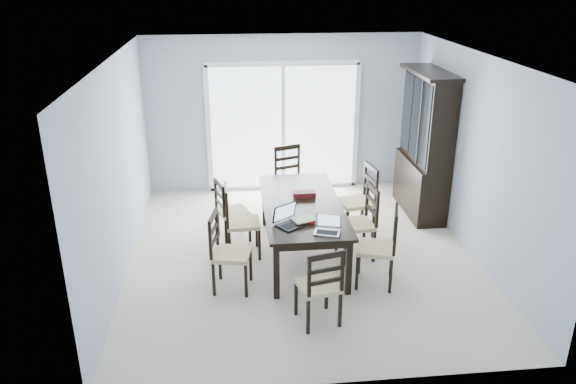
# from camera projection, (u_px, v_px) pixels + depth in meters

# --- Properties ---
(floor) EXTENTS (5.00, 5.00, 0.00)m
(floor) POSITION_uv_depth(u_px,v_px,m) (301.00, 255.00, 7.50)
(floor) COLOR beige
(floor) RESTS_ON ground
(ceiling) EXTENTS (5.00, 5.00, 0.00)m
(ceiling) POSITION_uv_depth(u_px,v_px,m) (303.00, 57.00, 6.53)
(ceiling) COLOR white
(ceiling) RESTS_ON back_wall
(back_wall) EXTENTS (4.50, 0.02, 2.60)m
(back_wall) POSITION_uv_depth(u_px,v_px,m) (283.00, 114.00, 9.32)
(back_wall) COLOR #9EAABC
(back_wall) RESTS_ON floor
(wall_left) EXTENTS (0.02, 5.00, 2.60)m
(wall_left) POSITION_uv_depth(u_px,v_px,m) (118.00, 169.00, 6.79)
(wall_left) COLOR #9EAABC
(wall_left) RESTS_ON floor
(wall_right) EXTENTS (0.02, 5.00, 2.60)m
(wall_right) POSITION_uv_depth(u_px,v_px,m) (475.00, 157.00, 7.23)
(wall_right) COLOR #9EAABC
(wall_right) RESTS_ON floor
(balcony) EXTENTS (4.50, 2.00, 0.10)m
(balcony) POSITION_uv_depth(u_px,v_px,m) (278.00, 170.00, 10.75)
(balcony) COLOR gray
(balcony) RESTS_ON ground
(railing) EXTENTS (4.50, 0.06, 1.10)m
(railing) POSITION_uv_depth(u_px,v_px,m) (274.00, 126.00, 11.44)
(railing) COLOR #99999E
(railing) RESTS_ON balcony
(dining_table) EXTENTS (1.00, 2.20, 0.75)m
(dining_table) POSITION_uv_depth(u_px,v_px,m) (302.00, 209.00, 7.25)
(dining_table) COLOR black
(dining_table) RESTS_ON floor
(china_hutch) EXTENTS (0.50, 1.38, 2.20)m
(china_hutch) POSITION_uv_depth(u_px,v_px,m) (425.00, 146.00, 8.45)
(china_hutch) COLOR black
(china_hutch) RESTS_ON floor
(sliding_door) EXTENTS (2.52, 0.05, 2.18)m
(sliding_door) POSITION_uv_depth(u_px,v_px,m) (283.00, 127.00, 9.38)
(sliding_door) COLOR silver
(sliding_door) RESTS_ON floor
(chair_left_near) EXTENTS (0.50, 0.49, 1.11)m
(chair_left_near) POSITION_uv_depth(u_px,v_px,m) (223.00, 244.00, 6.53)
(chair_left_near) COLOR black
(chair_left_near) RESTS_ON floor
(chair_left_mid) EXTENTS (0.45, 0.44, 1.13)m
(chair_left_mid) POSITION_uv_depth(u_px,v_px,m) (235.00, 214.00, 7.29)
(chair_left_mid) COLOR black
(chair_left_mid) RESTS_ON floor
(chair_left_far) EXTENTS (0.50, 0.49, 1.03)m
(chair_left_far) POSITION_uv_depth(u_px,v_px,m) (227.00, 204.00, 7.72)
(chair_left_far) COLOR black
(chair_left_far) RESTS_ON floor
(chair_right_near) EXTENTS (0.55, 0.54, 1.15)m
(chair_right_near) POSITION_uv_depth(u_px,v_px,m) (385.00, 238.00, 6.60)
(chair_right_near) COLOR black
(chair_right_near) RESTS_ON floor
(chair_right_mid) EXTENTS (0.48, 0.47, 1.14)m
(chair_right_mid) POSITION_uv_depth(u_px,v_px,m) (363.00, 214.00, 7.27)
(chair_right_mid) COLOR black
(chair_right_mid) RESTS_ON floor
(chair_right_far) EXTENTS (0.52, 0.51, 1.17)m
(chair_right_far) POSITION_uv_depth(u_px,v_px,m) (363.00, 192.00, 7.92)
(chair_right_far) COLOR black
(chair_right_far) RESTS_ON floor
(chair_end_near) EXTENTS (0.49, 0.50, 1.07)m
(chair_end_near) POSITION_uv_depth(u_px,v_px,m) (322.00, 279.00, 5.82)
(chair_end_near) COLOR black
(chair_end_near) RESTS_ON floor
(chair_end_far) EXTENTS (0.57, 0.57, 1.17)m
(chair_end_far) POSITION_uv_depth(u_px,v_px,m) (290.00, 172.00, 8.71)
(chair_end_far) COLOR black
(chair_end_far) RESTS_ON floor
(laptop_dark) EXTENTS (0.42, 0.40, 0.24)m
(laptop_dark) POSITION_uv_depth(u_px,v_px,m) (292.00, 221.00, 6.59)
(laptop_dark) COLOR black
(laptop_dark) RESTS_ON dining_table
(laptop_silver) EXTENTS (0.34, 0.28, 0.20)m
(laptop_silver) POSITION_uv_depth(u_px,v_px,m) (327.00, 229.00, 6.40)
(laptop_silver) COLOR silver
(laptop_silver) RESTS_ON dining_table
(book_stack) EXTENTS (0.33, 0.29, 0.05)m
(book_stack) POSITION_uv_depth(u_px,v_px,m) (303.00, 220.00, 6.69)
(book_stack) COLOR maroon
(book_stack) RESTS_ON dining_table
(cell_phone) EXTENTS (0.13, 0.08, 0.01)m
(cell_phone) POSITION_uv_depth(u_px,v_px,m) (320.00, 234.00, 6.37)
(cell_phone) COLOR black
(cell_phone) RESTS_ON dining_table
(game_box) EXTENTS (0.29, 0.15, 0.07)m
(game_box) POSITION_uv_depth(u_px,v_px,m) (304.00, 194.00, 7.41)
(game_box) COLOR #53101C
(game_box) RESTS_ON dining_table
(hot_tub) EXTENTS (1.85, 1.66, 0.94)m
(hot_tub) POSITION_uv_depth(u_px,v_px,m) (239.00, 145.00, 10.53)
(hot_tub) COLOR maroon
(hot_tub) RESTS_ON balcony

